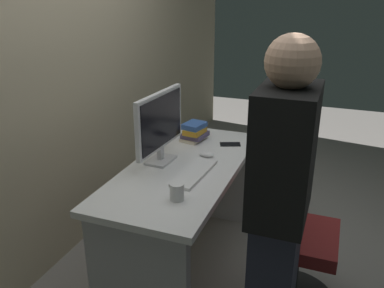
% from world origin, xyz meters
% --- Properties ---
extents(ground_plane, '(9.00, 9.00, 0.00)m').
position_xyz_m(ground_plane, '(0.00, 0.00, 0.00)').
color(ground_plane, gray).
extents(wall_back, '(6.40, 0.10, 3.00)m').
position_xyz_m(wall_back, '(0.00, 0.89, 1.50)').
color(wall_back, tan).
rests_on(wall_back, ground).
extents(desk, '(1.46, 0.66, 0.75)m').
position_xyz_m(desk, '(0.00, 0.00, 0.52)').
color(desk, white).
rests_on(desk, ground).
extents(office_chair, '(0.52, 0.52, 0.94)m').
position_xyz_m(office_chair, '(-0.10, -0.69, 0.43)').
color(office_chair, black).
rests_on(office_chair, ground).
extents(person_at_desk, '(0.40, 0.24, 1.64)m').
position_xyz_m(person_at_desk, '(-0.55, -0.68, 0.84)').
color(person_at_desk, '#262838').
rests_on(person_at_desk, ground).
extents(monitor, '(0.54, 0.15, 0.46)m').
position_xyz_m(monitor, '(0.00, 0.16, 1.01)').
color(monitor, silver).
rests_on(monitor, desk).
extents(keyboard, '(0.44, 0.16, 0.02)m').
position_xyz_m(keyboard, '(-0.11, -0.11, 0.76)').
color(keyboard, white).
rests_on(keyboard, desk).
extents(mouse, '(0.06, 0.10, 0.03)m').
position_xyz_m(mouse, '(0.18, -0.09, 0.77)').
color(mouse, white).
rests_on(mouse, desk).
extents(cup_near_keyboard, '(0.08, 0.08, 0.09)m').
position_xyz_m(cup_near_keyboard, '(-0.43, -0.13, 0.80)').
color(cup_near_keyboard, silver).
rests_on(cup_near_keyboard, desk).
extents(book_stack, '(0.21, 0.18, 0.13)m').
position_xyz_m(book_stack, '(0.44, 0.10, 0.81)').
color(book_stack, beige).
rests_on(book_stack, desk).
extents(cell_phone, '(0.12, 0.16, 0.01)m').
position_xyz_m(cell_phone, '(0.44, -0.17, 0.75)').
color(cell_phone, black).
rests_on(cell_phone, desk).
extents(handbag, '(0.34, 0.14, 0.38)m').
position_xyz_m(handbag, '(0.74, -0.64, 0.14)').
color(handbag, '#262628').
rests_on(handbag, ground).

